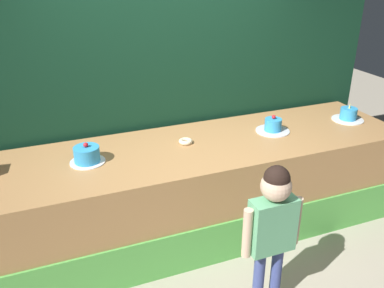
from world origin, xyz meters
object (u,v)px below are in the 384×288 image
Objects in this scene: donut at (186,141)px; cake_right at (348,115)px; child_figure at (273,221)px; cake_left at (87,155)px; cake_center at (273,126)px.

donut is 0.39× the size of cake_right.
child_figure is at bearing -144.85° from cake_right.
cake_left is at bearing 133.63° from child_figure.
child_figure is 9.53× the size of donut.
cake_right is (1.59, 1.12, 0.18)m from child_figure.
cake_left is 0.88× the size of cake_center.
donut is 0.89m from cake_center.
cake_right is at bearing -1.68° from cake_center.
cake_right reaches higher than cake_center.
cake_center is (1.78, 0.01, -0.01)m from cake_left.
child_figure reaches higher than cake_right.
cake_right is at bearing 35.15° from child_figure.
child_figure is 1.35m from cake_center.
child_figure is 1.58m from cake_left.
child_figure reaches higher than donut.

